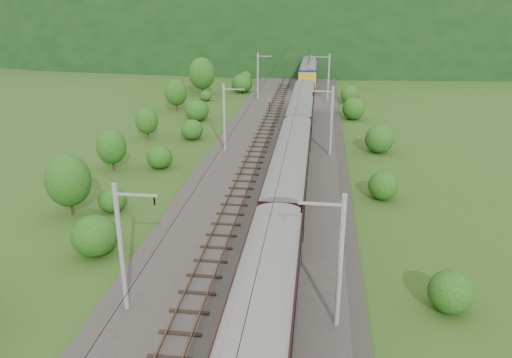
# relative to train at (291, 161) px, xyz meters

# --- Properties ---
(ground) EXTENTS (600.00, 600.00, 0.00)m
(ground) POSITION_rel_train_xyz_m (-2.40, -18.72, -3.80)
(ground) COLOR #2E4C17
(ground) RESTS_ON ground
(railbed) EXTENTS (14.00, 220.00, 0.30)m
(railbed) POSITION_rel_train_xyz_m (-2.40, -8.72, -3.65)
(railbed) COLOR #38332D
(railbed) RESTS_ON ground
(track_left) EXTENTS (2.40, 220.00, 0.27)m
(track_left) POSITION_rel_train_xyz_m (-4.80, -8.72, -3.43)
(track_left) COLOR brown
(track_left) RESTS_ON railbed
(track_right) EXTENTS (2.40, 220.00, 0.27)m
(track_right) POSITION_rel_train_xyz_m (0.00, -8.72, -3.43)
(track_right) COLOR brown
(track_right) RESTS_ON railbed
(catenary_left) EXTENTS (2.54, 192.28, 8.00)m
(catenary_left) POSITION_rel_train_xyz_m (-8.52, 13.28, 0.70)
(catenary_left) COLOR gray
(catenary_left) RESTS_ON railbed
(catenary_right) EXTENTS (2.54, 192.28, 8.00)m
(catenary_right) POSITION_rel_train_xyz_m (3.72, 13.28, 0.70)
(catenary_right) COLOR gray
(catenary_right) RESTS_ON railbed
(overhead_wires) EXTENTS (4.83, 198.00, 0.03)m
(overhead_wires) POSITION_rel_train_xyz_m (-2.40, -8.72, 3.30)
(overhead_wires) COLOR black
(overhead_wires) RESTS_ON ground
(mountain_main) EXTENTS (504.00, 360.00, 244.00)m
(mountain_main) POSITION_rel_train_xyz_m (-2.40, 241.28, -3.80)
(mountain_main) COLOR black
(mountain_main) RESTS_ON ground
(mountain_ridge) EXTENTS (336.00, 280.00, 132.00)m
(mountain_ridge) POSITION_rel_train_xyz_m (-122.40, 281.28, -3.80)
(mountain_ridge) COLOR black
(mountain_ridge) RESTS_ON ground
(train) EXTENTS (3.24, 130.74, 5.65)m
(train) POSITION_rel_train_xyz_m (0.00, 0.00, 0.00)
(train) COLOR black
(train) RESTS_ON ground
(hazard_post_near) EXTENTS (0.17, 0.17, 1.61)m
(hazard_post_near) POSITION_rel_train_xyz_m (-3.08, 20.88, -2.70)
(hazard_post_near) COLOR red
(hazard_post_near) RESTS_ON railbed
(hazard_post_far) EXTENTS (0.17, 0.17, 1.63)m
(hazard_post_far) POSITION_rel_train_xyz_m (-2.44, 32.25, -2.69)
(hazard_post_far) COLOR red
(hazard_post_far) RESTS_ON railbed
(signal) EXTENTS (0.21, 0.21, 1.88)m
(signal) POSITION_rel_train_xyz_m (-5.45, 34.78, -2.39)
(signal) COLOR black
(signal) RESTS_ON railbed
(vegetation_left) EXTENTS (13.05, 148.52, 7.01)m
(vegetation_left) POSITION_rel_train_xyz_m (-17.36, -4.47, -0.96)
(vegetation_left) COLOR #144913
(vegetation_left) RESTS_ON ground
(vegetation_right) EXTENTS (6.01, 104.50, 3.12)m
(vegetation_right) POSITION_rel_train_xyz_m (8.56, 3.57, -2.39)
(vegetation_right) COLOR #144913
(vegetation_right) RESTS_ON ground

